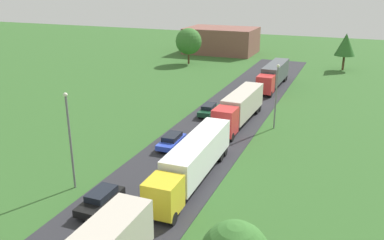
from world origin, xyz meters
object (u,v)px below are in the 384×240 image
(truck_second, at_px, (193,159))
(car_fifth, at_px, (208,109))
(truck_fourth, at_px, (274,75))
(truck_third, at_px, (240,107))
(tree_birch, at_px, (346,45))
(car_third, at_px, (101,199))
(lamppost_second, at_px, (70,137))
(distant_building, at_px, (221,40))
(tree_maple, at_px, (189,41))
(lamppost_third, at_px, (276,93))
(car_fourth, at_px, (171,141))

(truck_second, distance_m, car_fifth, 18.90)
(truck_fourth, bearing_deg, truck_third, -90.88)
(truck_third, bearing_deg, tree_birch, 74.91)
(truck_third, relative_size, car_third, 2.94)
(car_fifth, distance_m, lamppost_second, 23.79)
(tree_birch, height_order, distant_building, tree_birch)
(truck_fourth, relative_size, lamppost_second, 1.64)
(car_fifth, distance_m, tree_maple, 35.91)
(tree_maple, bearing_deg, truck_second, -67.00)
(car_third, bearing_deg, car_fifth, 90.30)
(truck_fourth, xyz_separation_m, lamppost_second, (-9.00, -41.35, 2.56))
(truck_fourth, xyz_separation_m, car_third, (-4.89, -43.43, -1.36))
(car_fifth, height_order, lamppost_third, lamppost_third)
(truck_second, distance_m, truck_fourth, 36.37)
(car_third, xyz_separation_m, distant_building, (-14.05, 72.98, 2.24))
(truck_fourth, xyz_separation_m, distant_building, (-18.94, 29.55, 0.87))
(tree_birch, bearing_deg, distant_building, 160.52)
(truck_fourth, height_order, lamppost_third, lamppost_third)
(truck_fourth, height_order, car_fifth, truck_fourth)
(truck_third, bearing_deg, car_third, -101.01)
(car_fifth, xyz_separation_m, tree_birch, (15.25, 37.46, 4.26))
(car_third, distance_m, tree_maple, 59.45)
(truck_second, xyz_separation_m, lamppost_second, (-9.11, -4.98, 2.63))
(car_fourth, distance_m, car_fifth, 11.85)
(truck_second, distance_m, car_fourth, 8.19)
(truck_fourth, xyz_separation_m, car_fourth, (-4.96, -30.08, -1.40))
(car_third, xyz_separation_m, tree_birch, (15.12, 62.66, 4.24))
(car_third, distance_m, lamppost_third, 25.43)
(truck_fourth, relative_size, tree_birch, 1.93)
(distant_building, bearing_deg, truck_fourth, -57.34)
(lamppost_third, relative_size, tree_birch, 1.08)
(truck_third, bearing_deg, truck_second, -88.55)
(truck_third, distance_m, car_fourth, 11.33)
(truck_third, xyz_separation_m, lamppost_third, (4.40, -0.07, 2.19))
(truck_second, bearing_deg, truck_fourth, 90.18)
(truck_second, height_order, tree_birch, tree_birch)
(lamppost_second, height_order, tree_birch, lamppost_second)
(truck_third, relative_size, lamppost_second, 1.58)
(lamppost_third, bearing_deg, lamppost_second, -121.43)
(truck_third, distance_m, lamppost_second, 23.33)
(car_third, xyz_separation_m, tree_maple, (-16.21, 57.06, 3.96))
(car_fourth, relative_size, distant_building, 0.27)
(tree_maple, bearing_deg, car_third, -74.14)
(car_fourth, bearing_deg, tree_maple, 110.28)
(car_third, relative_size, tree_maple, 0.61)
(lamppost_second, bearing_deg, tree_birch, 72.39)
(car_third, bearing_deg, tree_birch, 76.43)
(truck_second, distance_m, car_third, 8.75)
(truck_fourth, xyz_separation_m, tree_maple, (-21.11, 13.63, 2.59))
(truck_second, bearing_deg, lamppost_third, 76.39)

